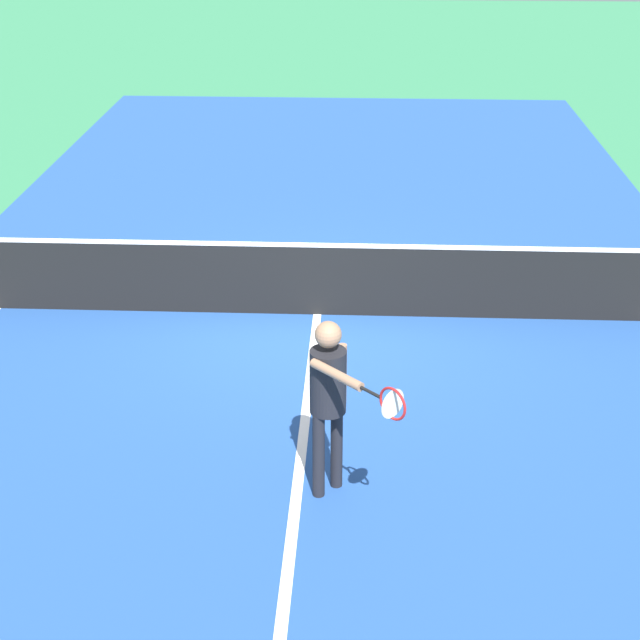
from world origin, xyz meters
name	(u,v)px	position (x,y,z in m)	size (l,w,h in m)	color
ground_plane	(317,314)	(0.00, 0.00, 0.00)	(60.00, 60.00, 0.00)	#337F51
court_surface_inbounds	(317,314)	(0.00, 0.00, 0.00)	(10.62, 24.40, 0.00)	#234C93
line_center_service	(301,455)	(0.00, -3.20, 0.00)	(0.10, 6.40, 0.01)	white
net	(317,278)	(0.00, 0.00, 0.49)	(10.55, 0.09, 1.07)	#33383D
player_near	(330,390)	(0.30, -3.77, 1.06)	(0.80, 1.04, 1.70)	black
tennis_ball_near_net	(341,382)	(0.35, -1.80, 0.03)	(0.07, 0.07, 0.07)	#CCE033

